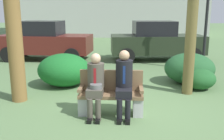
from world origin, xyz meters
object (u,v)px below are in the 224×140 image
at_px(street_lamp, 208,6).
at_px(park_bench, 111,95).
at_px(parked_car_far, 156,41).
at_px(shrub_near_bench, 198,79).
at_px(shrub_far_lawn, 189,68).
at_px(parked_car_near, 45,41).
at_px(shrub_mid_lawn, 64,70).
at_px(seated_man_right, 124,80).
at_px(seated_man_left, 96,82).

bearing_deg(street_lamp, park_bench, -126.56).
xyz_separation_m(park_bench, parked_car_far, (1.59, 6.03, 0.44)).
xyz_separation_m(shrub_near_bench, street_lamp, (0.78, 2.29, 1.98)).
bearing_deg(park_bench, shrub_far_lawn, 47.86).
relative_size(parked_car_near, street_lamp, 1.07).
height_order(parked_car_far, street_lamp, street_lamp).
bearing_deg(shrub_mid_lawn, parked_car_far, 53.23).
bearing_deg(parked_car_far, seated_man_right, -102.11).
distance_m(shrub_near_bench, shrub_mid_lawn, 3.75).
relative_size(seated_man_left, parked_car_near, 0.32).
bearing_deg(parked_car_near, seated_man_right, -59.82).
relative_size(shrub_mid_lawn, parked_car_far, 0.37).
distance_m(shrub_far_lawn, parked_car_near, 6.44).
bearing_deg(street_lamp, parked_car_near, 164.35).
bearing_deg(street_lamp, shrub_near_bench, -108.78).
bearing_deg(street_lamp, seated_man_left, -128.36).
relative_size(park_bench, street_lamp, 0.35).
distance_m(shrub_mid_lawn, parked_car_near, 4.33).
height_order(seated_man_right, parked_car_far, parked_car_far).
bearing_deg(street_lamp, shrub_mid_lawn, -154.33).
relative_size(seated_man_right, street_lamp, 0.36).
relative_size(seated_man_left, parked_car_far, 0.32).
distance_m(seated_man_left, shrub_mid_lawn, 2.39).
bearing_deg(seated_man_right, parked_car_far, 77.89).
bearing_deg(parked_car_far, park_bench, -104.74).
bearing_deg(shrub_mid_lawn, seated_man_right, -50.27).
distance_m(parked_car_near, parked_car_far, 4.81).
relative_size(shrub_near_bench, shrub_mid_lawn, 0.63).
height_order(shrub_mid_lawn, parked_car_near, parked_car_near).
bearing_deg(street_lamp, seated_man_right, -123.37).
relative_size(shrub_near_bench, shrub_far_lawn, 0.64).
distance_m(seated_man_left, seated_man_right, 0.57).
bearing_deg(parked_car_near, park_bench, -61.31).
xyz_separation_m(seated_man_right, parked_car_near, (-3.49, 6.01, 0.09)).
height_order(shrub_far_lawn, street_lamp, street_lamp).
height_order(park_bench, shrub_mid_lawn, shrub_mid_lawn).
distance_m(seated_man_right, shrub_near_bench, 2.85).
relative_size(shrub_far_lawn, parked_car_near, 0.36).
distance_m(shrub_mid_lawn, street_lamp, 5.33).
bearing_deg(shrub_near_bench, seated_man_right, -135.87).
xyz_separation_m(seated_man_left, seated_man_right, (0.57, 0.01, 0.04)).
bearing_deg(parked_car_far, parked_car_near, -178.39).
bearing_deg(seated_man_left, parked_car_far, 72.92).
height_order(seated_man_left, parked_car_far, parked_car_far).
bearing_deg(parked_car_far, shrub_mid_lawn, -126.77).
xyz_separation_m(shrub_near_bench, shrub_mid_lawn, (-3.74, 0.11, 0.17)).
relative_size(seated_man_left, street_lamp, 0.34).
height_order(shrub_near_bench, street_lamp, street_lamp).
distance_m(shrub_near_bench, parked_car_far, 4.28).
bearing_deg(shrub_far_lawn, parked_car_far, 99.04).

